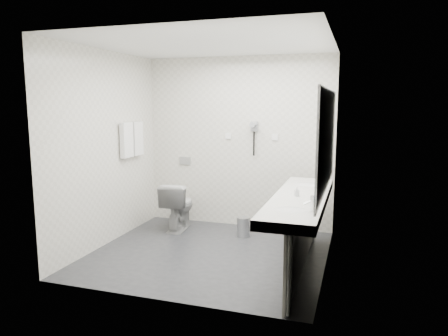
% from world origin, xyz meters
% --- Properties ---
extents(floor, '(2.80, 2.80, 0.00)m').
position_xyz_m(floor, '(0.00, 0.00, 0.00)').
color(floor, '#2C2D32').
rests_on(floor, ground).
extents(ceiling, '(2.80, 2.80, 0.00)m').
position_xyz_m(ceiling, '(0.00, 0.00, 2.50)').
color(ceiling, white).
rests_on(ceiling, wall_back).
extents(wall_back, '(2.80, 0.00, 2.80)m').
position_xyz_m(wall_back, '(0.00, 1.30, 1.25)').
color(wall_back, silver).
rests_on(wall_back, floor).
extents(wall_front, '(2.80, 0.00, 2.80)m').
position_xyz_m(wall_front, '(0.00, -1.30, 1.25)').
color(wall_front, silver).
rests_on(wall_front, floor).
extents(wall_left, '(0.00, 2.60, 2.60)m').
position_xyz_m(wall_left, '(-1.40, 0.00, 1.25)').
color(wall_left, silver).
rests_on(wall_left, floor).
extents(wall_right, '(0.00, 2.60, 2.60)m').
position_xyz_m(wall_right, '(1.40, 0.00, 1.25)').
color(wall_right, silver).
rests_on(wall_right, floor).
extents(vanity_counter, '(0.55, 2.20, 0.10)m').
position_xyz_m(vanity_counter, '(1.12, -0.20, 0.80)').
color(vanity_counter, white).
rests_on(vanity_counter, floor).
extents(vanity_panel, '(0.03, 2.15, 0.75)m').
position_xyz_m(vanity_panel, '(1.15, -0.20, 0.38)').
color(vanity_panel, gray).
rests_on(vanity_panel, floor).
extents(vanity_post_near, '(0.06, 0.06, 0.75)m').
position_xyz_m(vanity_post_near, '(1.18, -1.24, 0.38)').
color(vanity_post_near, silver).
rests_on(vanity_post_near, floor).
extents(vanity_post_far, '(0.06, 0.06, 0.75)m').
position_xyz_m(vanity_post_far, '(1.18, 0.84, 0.38)').
color(vanity_post_far, silver).
rests_on(vanity_post_far, floor).
extents(mirror, '(0.02, 2.20, 1.05)m').
position_xyz_m(mirror, '(1.39, -0.20, 1.45)').
color(mirror, '#B2BCC6').
rests_on(mirror, wall_right).
extents(basin_near, '(0.40, 0.31, 0.05)m').
position_xyz_m(basin_near, '(1.12, -0.85, 0.83)').
color(basin_near, white).
rests_on(basin_near, vanity_counter).
extents(basin_far, '(0.40, 0.31, 0.05)m').
position_xyz_m(basin_far, '(1.12, 0.45, 0.83)').
color(basin_far, white).
rests_on(basin_far, vanity_counter).
extents(faucet_near, '(0.04, 0.04, 0.15)m').
position_xyz_m(faucet_near, '(1.32, -0.85, 0.92)').
color(faucet_near, silver).
rests_on(faucet_near, vanity_counter).
extents(faucet_far, '(0.04, 0.04, 0.15)m').
position_xyz_m(faucet_far, '(1.32, 0.45, 0.92)').
color(faucet_far, silver).
rests_on(faucet_far, vanity_counter).
extents(soap_bottle_a, '(0.06, 0.06, 0.10)m').
position_xyz_m(soap_bottle_a, '(1.09, -0.25, 0.90)').
color(soap_bottle_a, white).
rests_on(soap_bottle_a, vanity_counter).
extents(glass_left, '(0.08, 0.08, 0.12)m').
position_xyz_m(glass_left, '(1.30, 0.11, 0.91)').
color(glass_left, silver).
rests_on(glass_left, vanity_counter).
extents(glass_right, '(0.07, 0.07, 0.11)m').
position_xyz_m(glass_right, '(1.35, 0.11, 0.91)').
color(glass_right, silver).
rests_on(glass_right, vanity_counter).
extents(toilet, '(0.45, 0.72, 0.70)m').
position_xyz_m(toilet, '(-0.77, 0.83, 0.35)').
color(toilet, white).
rests_on(toilet, floor).
extents(flush_plate, '(0.18, 0.02, 0.12)m').
position_xyz_m(flush_plate, '(-0.85, 1.29, 0.95)').
color(flush_plate, '#B2B5BA').
rests_on(flush_plate, wall_back).
extents(pedal_bin, '(0.20, 0.20, 0.26)m').
position_xyz_m(pedal_bin, '(0.24, 0.77, 0.13)').
color(pedal_bin, '#B2B5BA').
rests_on(pedal_bin, floor).
extents(bin_lid, '(0.19, 0.19, 0.02)m').
position_xyz_m(bin_lid, '(0.24, 0.77, 0.27)').
color(bin_lid, '#B2B5BA').
rests_on(bin_lid, pedal_bin).
extents(towel_rail, '(0.02, 0.62, 0.02)m').
position_xyz_m(towel_rail, '(-1.35, 0.55, 1.55)').
color(towel_rail, silver).
rests_on(towel_rail, wall_left).
extents(towel_near, '(0.07, 0.24, 0.48)m').
position_xyz_m(towel_near, '(-1.34, 0.41, 1.33)').
color(towel_near, white).
rests_on(towel_near, towel_rail).
extents(towel_far, '(0.07, 0.24, 0.48)m').
position_xyz_m(towel_far, '(-1.34, 0.69, 1.33)').
color(towel_far, white).
rests_on(towel_far, towel_rail).
extents(dryer_cradle, '(0.10, 0.04, 0.14)m').
position_xyz_m(dryer_cradle, '(0.25, 1.27, 1.50)').
color(dryer_cradle, '#95979B').
rests_on(dryer_cradle, wall_back).
extents(dryer_barrel, '(0.08, 0.14, 0.08)m').
position_xyz_m(dryer_barrel, '(0.25, 1.20, 1.53)').
color(dryer_barrel, '#95979B').
rests_on(dryer_barrel, dryer_cradle).
extents(dryer_cord, '(0.02, 0.02, 0.35)m').
position_xyz_m(dryer_cord, '(0.25, 1.26, 1.25)').
color(dryer_cord, black).
rests_on(dryer_cord, dryer_cradle).
extents(switch_plate_a, '(0.09, 0.02, 0.09)m').
position_xyz_m(switch_plate_a, '(-0.15, 1.29, 1.35)').
color(switch_plate_a, white).
rests_on(switch_plate_a, wall_back).
extents(switch_plate_b, '(0.09, 0.02, 0.09)m').
position_xyz_m(switch_plate_b, '(0.55, 1.29, 1.35)').
color(switch_plate_b, white).
rests_on(switch_plate_b, wall_back).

